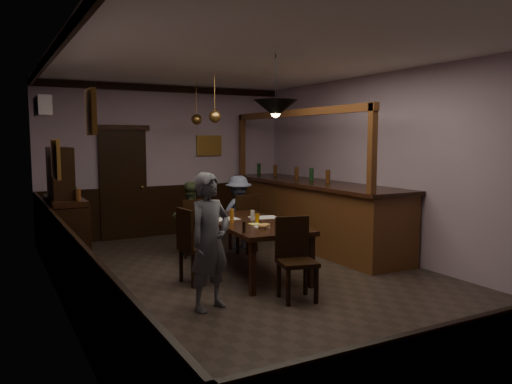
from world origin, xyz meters
TOP-DOWN VIEW (x-y plane):
  - room at (0.00, 0.00)m, footprint 5.01×8.01m
  - dining_table at (0.12, 0.63)m, footprint 1.15×2.27m
  - chair_far_left at (-0.24, 1.93)m, footprint 0.47×0.47m
  - chair_far_right at (0.66, 1.86)m, footprint 0.46×0.46m
  - chair_near at (0.04, -0.69)m, footprint 0.52×0.52m
  - chair_side at (-0.82, 0.48)m, footprint 0.49×0.49m
  - person_standing at (-1.01, -0.54)m, footprint 0.67×0.55m
  - person_seated_left at (-0.22, 2.21)m, footprint 0.60×0.47m
  - person_seated_right at (0.68, 2.14)m, footprint 0.84×0.48m
  - newspaper_left at (-0.14, 0.98)m, footprint 0.44×0.33m
  - newspaper_right at (0.46, 0.84)m, footprint 0.47×0.37m
  - napkin at (0.08, 0.41)m, footprint 0.16×0.16m
  - saucer at (0.42, 0.06)m, footprint 0.15×0.15m
  - coffee_cup at (0.37, 0.06)m, footprint 0.09×0.09m
  - pastry_plate at (0.03, 0.13)m, footprint 0.22×0.22m
  - pastry_ring_a at (-0.00, 0.04)m, footprint 0.13×0.13m
  - pastry_ring_b at (0.07, 0.10)m, footprint 0.13×0.13m
  - soda_can at (0.18, 0.53)m, footprint 0.07×0.07m
  - beer_glass at (-0.17, 0.66)m, footprint 0.06×0.06m
  - water_glass at (0.20, 0.71)m, footprint 0.06×0.06m
  - pepper_mill at (-0.34, -0.07)m, footprint 0.04×0.04m
  - sideboard at (-2.21, 2.17)m, footprint 0.49×1.37m
  - bar_counter at (1.99, 1.75)m, footprint 1.02×4.37m
  - door_back at (-0.90, 3.95)m, footprint 0.90×0.06m
  - ac_unit at (-2.38, 2.90)m, footprint 0.20×0.85m
  - picture_left_small at (-2.46, -1.60)m, footprint 0.04×0.28m
  - picture_left_large at (-2.46, 0.80)m, footprint 0.04×0.62m
  - picture_back at (0.90, 3.96)m, footprint 0.55×0.04m
  - pendant_iron at (0.06, -0.17)m, footprint 0.56×0.56m
  - pendant_brass_mid at (0.10, 1.83)m, footprint 0.20×0.20m
  - pendant_brass_far at (0.30, 3.13)m, footprint 0.20×0.20m

SIDE VIEW (x-z plane):
  - chair_far_left at x=-0.24m, z-range 0.05..1.01m
  - chair_near at x=0.04m, z-range 0.05..1.04m
  - chair_far_right at x=0.66m, z-range 0.05..1.04m
  - chair_side at x=-0.82m, z-range 0.05..1.07m
  - person_seated_left at x=-0.22m, z-range 0.00..1.22m
  - bar_counter at x=1.99m, z-range -0.61..1.84m
  - person_seated_right at x=0.68m, z-range 0.00..1.30m
  - dining_table at x=0.12m, z-range 0.31..1.06m
  - sideboard at x=-2.21m, z-range -0.18..1.64m
  - napkin at x=0.08m, z-range 0.75..0.75m
  - newspaper_left at x=-0.14m, z-range 0.75..0.76m
  - newspaper_right at x=0.46m, z-range 0.75..0.76m
  - saucer at x=0.42m, z-range 0.75..0.76m
  - pastry_plate at x=0.03m, z-range 0.75..0.76m
  - person_standing at x=-1.01m, z-range 0.00..1.57m
  - pastry_ring_a at x=0.00m, z-range 0.77..0.81m
  - pastry_ring_b at x=0.07m, z-range 0.77..0.81m
  - coffee_cup at x=0.37m, z-range 0.76..0.84m
  - soda_can at x=0.18m, z-range 0.75..0.87m
  - pepper_mill at x=-0.34m, z-range 0.75..0.89m
  - water_glass at x=0.20m, z-range 0.75..0.90m
  - beer_glass at x=-0.17m, z-range 0.75..0.95m
  - door_back at x=-0.90m, z-range 0.00..2.10m
  - room at x=0.00m, z-range -0.01..3.01m
  - picture_left_large at x=-2.46m, z-range 1.46..1.94m
  - picture_back at x=0.90m, z-range 1.59..2.01m
  - picture_left_small at x=-2.46m, z-range 1.97..2.33m
  - pendant_brass_mid at x=0.10m, z-range 1.89..2.70m
  - pendant_brass_far at x=0.30m, z-range 1.89..2.70m
  - pendant_iron at x=0.06m, z-range 1.93..2.71m
  - ac_unit at x=-2.38m, z-range 2.30..2.60m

